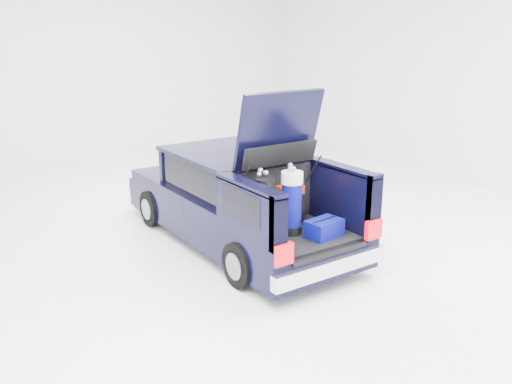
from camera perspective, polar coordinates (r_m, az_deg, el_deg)
ground at (r=8.65m, az=-1.87°, el=-5.22°), size 14.00×14.00×0.00m
car at (r=8.51m, az=-2.30°, el=-0.79°), size 1.87×4.65×2.47m
red_suitcase at (r=7.61m, az=3.61°, el=-1.34°), size 0.36×0.24×0.58m
black_golf_bag at (r=7.05m, az=0.68°, el=-1.58°), size 0.28×0.36×0.92m
blue_golf_bag at (r=7.19m, az=3.77°, el=-1.08°), size 0.35×0.35×0.97m
blue_duffel at (r=7.22m, az=7.18°, el=-3.79°), size 0.52×0.38×0.25m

